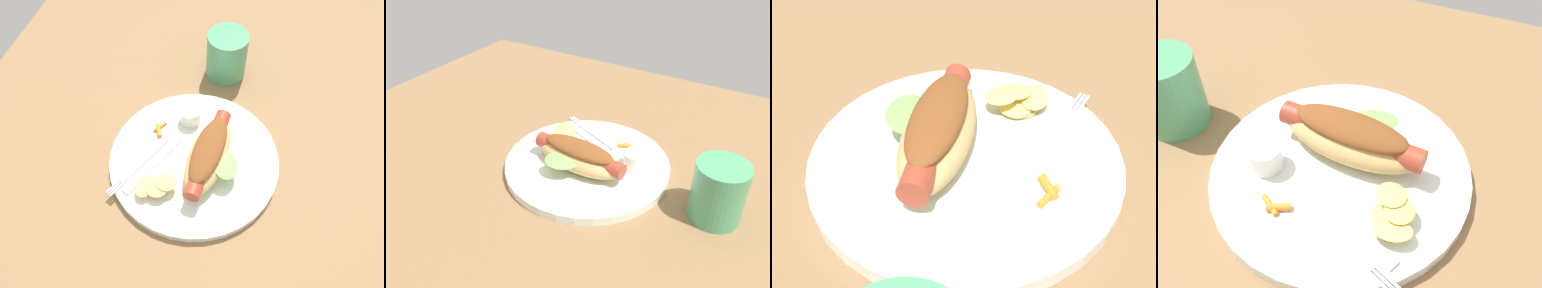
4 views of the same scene
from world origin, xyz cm
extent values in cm
cube|color=olive|center=(0.00, 0.00, -0.90)|extent=(120.00, 90.00, 1.80)
cylinder|color=white|center=(0.76, -2.89, 0.80)|extent=(30.16, 30.16, 1.60)
ellipsoid|color=tan|center=(0.55, -5.49, 3.83)|extent=(17.04, 7.91, 4.46)
cylinder|color=#A33D28|center=(0.55, -5.49, 4.61)|extent=(17.98, 4.26, 2.81)
ellipsoid|color=brown|center=(0.55, -5.49, 5.88)|extent=(14.43, 6.07, 2.09)
ellipsoid|color=#7FC65B|center=(-0.98, -8.73, 4.72)|extent=(7.08, 6.09, 1.31)
cylinder|color=white|center=(8.93, 0.49, 3.14)|extent=(4.14, 4.14, 3.09)
cube|color=silver|center=(-1.86, 5.45, 1.80)|extent=(11.13, 5.79, 0.40)
cube|color=silver|center=(-8.47, 8.86, 1.80)|extent=(3.05, 1.56, 0.40)
cube|color=silver|center=(-8.65, 8.45, 1.80)|extent=(3.05, 1.56, 0.40)
cube|color=silver|center=(-8.83, 8.03, 1.80)|extent=(3.05, 1.56, 0.40)
cube|color=silver|center=(-2.59, 3.81, 1.78)|extent=(13.52, 6.85, 0.36)
ellipsoid|color=#E9CE6C|center=(-6.62, 2.49, 1.85)|extent=(4.52, 4.69, 0.50)
ellipsoid|color=#E9CE6C|center=(-6.57, 1.45, 2.37)|extent=(5.21, 5.13, 1.04)
ellipsoid|color=#E9CE6C|center=(-7.62, 3.48, 2.95)|extent=(4.50, 3.30, 1.08)
ellipsoid|color=#E9CE6C|center=(-7.66, 1.27, 3.41)|extent=(3.84, 4.13, 0.80)
ellipsoid|color=#E9CE6C|center=(-6.31, 0.45, 3.73)|extent=(4.61, 4.72, 0.92)
cylinder|color=orange|center=(5.63, 5.00, 1.92)|extent=(2.75, 2.15, 0.65)
cylinder|color=orange|center=(4.60, 4.95, 2.03)|extent=(2.76, 1.92, 0.86)
cylinder|color=#4C9E6B|center=(24.34, -3.46, 4.98)|extent=(8.24, 8.24, 9.95)
camera|label=1|loc=(-35.40, -12.34, 61.39)|focal=36.92mm
camera|label=2|loc=(30.38, -55.17, 45.02)|focal=37.56mm
camera|label=3|loc=(35.64, 1.14, 33.79)|focal=46.16mm
camera|label=4|loc=(-12.89, 27.18, 41.65)|focal=41.77mm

